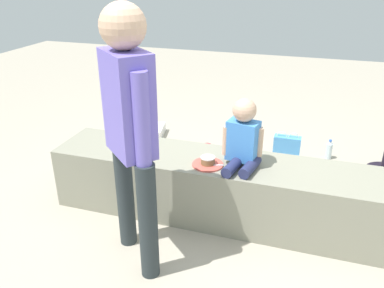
# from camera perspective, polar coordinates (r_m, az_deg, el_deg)

# --- Properties ---
(ground_plane) EXTENTS (12.00, 12.00, 0.00)m
(ground_plane) POSITION_cam_1_polar(r_m,az_deg,el_deg) (3.07, 4.49, -10.41)
(ground_plane) COLOR #ACA28F
(concrete_ledge) EXTENTS (2.58, 0.50, 0.48)m
(concrete_ledge) POSITION_cam_1_polar(r_m,az_deg,el_deg) (2.94, 4.64, -6.61)
(concrete_ledge) COLOR gray
(concrete_ledge) RESTS_ON ground_plane
(child_seated) EXTENTS (0.28, 0.33, 0.48)m
(child_seated) POSITION_cam_1_polar(r_m,az_deg,el_deg) (2.69, 7.46, 0.97)
(child_seated) COLOR navy
(child_seated) RESTS_ON concrete_ledge
(adult_standing) EXTENTS (0.38, 0.36, 1.60)m
(adult_standing) POSITION_cam_1_polar(r_m,az_deg,el_deg) (2.22, -9.10, 3.37)
(adult_standing) COLOR #273033
(adult_standing) RESTS_ON ground_plane
(cake_plate) EXTENTS (0.22, 0.22, 0.07)m
(cake_plate) POSITION_cam_1_polar(r_m,az_deg,el_deg) (2.75, 2.33, -2.71)
(cake_plate) COLOR #E0594C
(cake_plate) RESTS_ON concrete_ledge
(gift_bag) EXTENTS (0.25, 0.10, 0.31)m
(gift_bag) POSITION_cam_1_polar(r_m,az_deg,el_deg) (3.89, 13.63, -0.69)
(gift_bag) COLOR #4C99E0
(gift_bag) RESTS_ON ground_plane
(water_bottle_near_gift) EXTENTS (0.06, 0.06, 0.20)m
(water_bottle_near_gift) POSITION_cam_1_polar(r_m,az_deg,el_deg) (4.09, 19.38, -0.84)
(water_bottle_near_gift) COLOR silver
(water_bottle_near_gift) RESTS_ON ground_plane
(party_cup_red) EXTENTS (0.09, 0.09, 0.11)m
(party_cup_red) POSITION_cam_1_polar(r_m,az_deg,el_deg) (3.97, 2.24, -0.78)
(party_cup_red) COLOR red
(party_cup_red) RESTS_ON ground_plane
(cake_box_white) EXTENTS (0.35, 0.39, 0.11)m
(cake_box_white) POSITION_cam_1_polar(r_m,az_deg,el_deg) (4.43, -6.10, 1.90)
(cake_box_white) COLOR white
(cake_box_white) RESTS_ON ground_plane
(handbag_black_leather) EXTENTS (0.33, 0.12, 0.31)m
(handbag_black_leather) POSITION_cam_1_polar(r_m,az_deg,el_deg) (3.90, -8.94, -0.74)
(handbag_black_leather) COLOR black
(handbag_black_leather) RESTS_ON ground_plane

